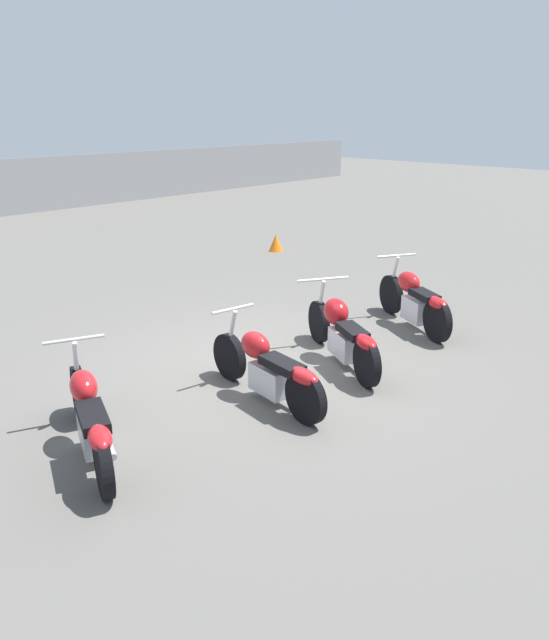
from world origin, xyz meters
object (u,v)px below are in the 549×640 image
Objects in this scene: motorcycle_slot_0 at (90,418)px; motorcycle_slot_3 at (415,300)px; motorcycle_slot_1 at (268,369)px; traffic_cone_near at (276,243)px; motorcycle_slot_2 at (342,333)px.

motorcycle_slot_3 is (5.37, -0.27, 0.02)m from motorcycle_slot_0.
motorcycle_slot_1 is (2.01, -0.41, -0.01)m from motorcycle_slot_0.
motorcycle_slot_3 reaches higher than motorcycle_slot_0.
traffic_cone_near is at bearing 54.93° from motorcycle_slot_0.
motorcycle_slot_2 is 1.07× the size of motorcycle_slot_3.
motorcycle_slot_3 reaches higher than traffic_cone_near.
motorcycle_slot_0 is 5.03× the size of traffic_cone_near.
motorcycle_slot_1 reaches higher than traffic_cone_near.
motorcycle_slot_2 is 1.88m from motorcycle_slot_3.
motorcycle_slot_2 is (1.48, 0.07, 0.02)m from motorcycle_slot_1.
motorcycle_slot_1 is 1.48m from motorcycle_slot_2.
motorcycle_slot_0 is 5.38m from motorcycle_slot_3.
traffic_cone_near is (7.87, 4.95, -0.20)m from motorcycle_slot_0.
motorcycle_slot_0 is 9.30m from traffic_cone_near.
motorcycle_slot_1 is 3.36m from motorcycle_slot_3.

